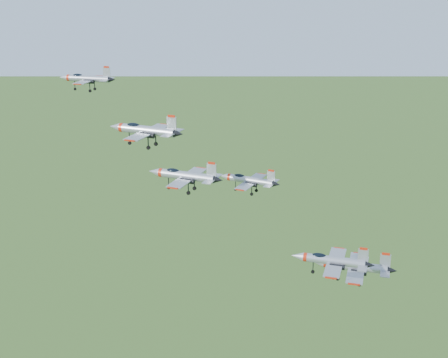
# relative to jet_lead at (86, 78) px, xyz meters

# --- Properties ---
(jet_lead) EXTENTS (10.82, 8.96, 2.89)m
(jet_lead) POSITION_rel_jet_lead_xyz_m (0.00, 0.00, 0.00)
(jet_lead) COLOR #979AA2
(jet_left_high) EXTENTS (13.69, 11.57, 3.69)m
(jet_left_high) POSITION_rel_jet_lead_xyz_m (12.88, -8.55, -6.68)
(jet_left_high) COLOR #979AA2
(jet_right_high) EXTENTS (11.15, 9.39, 3.00)m
(jet_right_high) POSITION_rel_jet_lead_xyz_m (23.33, -25.21, -8.51)
(jet_right_high) COLOR #979AA2
(jet_left_low) EXTENTS (11.65, 9.91, 3.17)m
(jet_left_low) POSITION_rel_jet_lead_xyz_m (29.00, 0.41, -17.42)
(jet_left_low) COLOR #979AA2
(jet_right_low) EXTENTS (12.17, 10.13, 3.25)m
(jet_right_low) POSITION_rel_jet_lead_xyz_m (43.98, -20.62, -21.90)
(jet_right_low) COLOR #979AA2
(jet_trail) EXTENTS (13.72, 11.40, 3.67)m
(jet_trail) POSITION_rel_jet_lead_xyz_m (47.59, -11.51, -27.00)
(jet_trail) COLOR #979AA2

